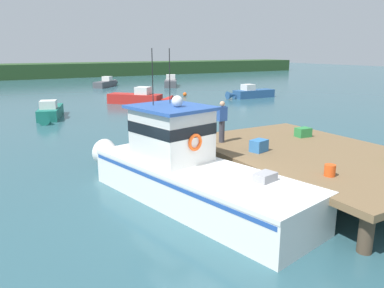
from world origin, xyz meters
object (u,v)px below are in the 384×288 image
object	(u,v)px
deckhand_by_the_boat	(222,121)
main_fishing_boat	(185,169)
moored_boat_mid_harbor	(251,93)
moored_boat_near_channel	(171,82)
moored_boat_outer_mooring	(139,98)
crate_single_by_cleat	(303,132)
mooring_buoy_outer	(185,94)
bait_bucket	(330,170)
moored_boat_far_left	(106,83)
moored_boat_off_the_point	(50,112)
crate_single_far	(259,146)

from	to	relation	value
deckhand_by_the_boat	main_fishing_boat	bearing A→B (deg)	-145.98
deckhand_by_the_boat	moored_boat_mid_harbor	world-z (taller)	deckhand_by_the_boat
moored_boat_mid_harbor	moored_boat_near_channel	size ratio (longest dim) A/B	0.94
main_fishing_boat	moored_boat_outer_mooring	xyz separation A→B (m)	(7.31, 21.63, -0.48)
crate_single_by_cleat	moored_boat_outer_mooring	world-z (taller)	crate_single_by_cleat
moored_boat_outer_mooring	mooring_buoy_outer	distance (m)	7.02
deckhand_by_the_boat	mooring_buoy_outer	world-z (taller)	deckhand_by_the_boat
deckhand_by_the_boat	mooring_buoy_outer	xyz separation A→B (m)	(10.99, 22.80, -1.86)
main_fishing_boat	crate_single_by_cleat	world-z (taller)	main_fishing_boat
bait_bucket	moored_boat_far_left	size ratio (longest dim) A/B	0.08
bait_bucket	moored_boat_off_the_point	bearing A→B (deg)	101.01
moored_boat_far_left	crate_single_by_cleat	bearing A→B (deg)	-95.36
crate_single_by_cleat	moored_boat_off_the_point	bearing A→B (deg)	113.06
moored_boat_outer_mooring	mooring_buoy_outer	world-z (taller)	moored_boat_outer_mooring
main_fishing_boat	moored_boat_off_the_point	distance (m)	17.90
deckhand_by_the_boat	moored_boat_far_left	size ratio (longest dim) A/B	0.36
moored_boat_off_the_point	moored_boat_outer_mooring	size ratio (longest dim) A/B	1.02
crate_single_far	moored_boat_mid_harbor	world-z (taller)	crate_single_far
crate_single_far	bait_bucket	size ratio (longest dim) A/B	1.76
bait_bucket	mooring_buoy_outer	distance (m)	29.74
moored_boat_mid_harbor	moored_boat_outer_mooring	size ratio (longest dim) A/B	1.05
moored_boat_near_channel	moored_boat_outer_mooring	xyz separation A→B (m)	(-10.18, -13.73, 0.01)
moored_boat_near_channel	moored_boat_off_the_point	world-z (taller)	moored_boat_near_channel
crate_single_by_cleat	moored_boat_far_left	size ratio (longest dim) A/B	0.13
deckhand_by_the_boat	moored_boat_mid_harbor	size ratio (longest dim) A/B	0.30
moored_boat_far_left	moored_boat_outer_mooring	size ratio (longest dim) A/B	0.87
deckhand_by_the_boat	mooring_buoy_outer	bearing A→B (deg)	64.25
moored_boat_near_channel	deckhand_by_the_boat	bearing A→B (deg)	-113.82
main_fishing_boat	mooring_buoy_outer	xyz separation A→B (m)	(13.67, 24.60, -0.80)
deckhand_by_the_boat	bait_bucket	bearing A→B (deg)	-85.68
deckhand_by_the_boat	moored_boat_far_left	world-z (taller)	deckhand_by_the_boat
moored_boat_near_channel	crate_single_by_cleat	bearing A→B (deg)	-108.16
mooring_buoy_outer	moored_boat_off_the_point	bearing A→B (deg)	-155.36
moored_boat_near_channel	main_fishing_boat	bearing A→B (deg)	-116.32
crate_single_by_cleat	moored_boat_off_the_point	xyz separation A→B (m)	(-7.22, 16.96, -0.93)
bait_bucket	moored_boat_off_the_point	xyz separation A→B (m)	(-4.09, 21.01, -0.91)
moored_boat_off_the_point	main_fishing_boat	bearing A→B (deg)	-86.67
moored_boat_outer_mooring	moored_boat_mid_harbor	bearing A→B (deg)	-7.69
moored_boat_near_channel	moored_boat_far_left	bearing A→B (deg)	155.75
crate_single_by_cleat	moored_boat_mid_harbor	bearing A→B (deg)	56.61
main_fishing_boat	mooring_buoy_outer	distance (m)	28.16
moored_boat_near_channel	moored_boat_outer_mooring	size ratio (longest dim) A/B	1.11
bait_bucket	moored_boat_off_the_point	world-z (taller)	bait_bucket
crate_single_far	deckhand_by_the_boat	size ratio (longest dim) A/B	0.37
moored_boat_far_left	main_fishing_boat	bearing A→B (deg)	-104.08
moored_boat_off_the_point	crate_single_far	bearing A→B (deg)	-77.15
deckhand_by_the_boat	moored_boat_far_left	bearing A→B (deg)	79.20
main_fishing_boat	moored_boat_far_left	bearing A→B (deg)	75.92
bait_bucket	moored_boat_near_channel	world-z (taller)	bait_bucket
bait_bucket	moored_boat_far_left	world-z (taller)	bait_bucket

